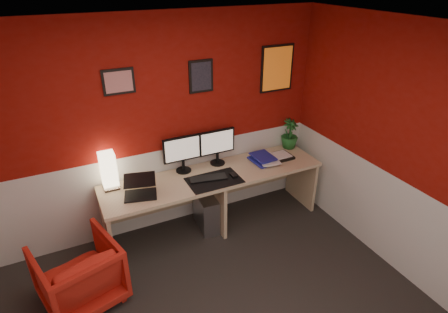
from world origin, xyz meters
TOP-DOWN VIEW (x-y plane):
  - ceiling at (0.00, 0.00)m, footprint 4.00×3.50m
  - wall_back at (0.00, 1.75)m, footprint 4.00×0.01m
  - wall_right at (2.00, 0.00)m, footprint 0.01×3.50m
  - wainscot_back at (0.00, 1.75)m, footprint 4.00×0.01m
  - wainscot_right at (2.00, 0.00)m, footprint 0.01×3.50m
  - desk at (0.58, 1.41)m, footprint 2.60×0.65m
  - shoji_lamp at (-0.56, 1.63)m, footprint 0.16×0.16m
  - laptop at (-0.31, 1.33)m, footprint 0.38×0.31m
  - monitor_left at (0.28, 1.64)m, footprint 0.45×0.06m
  - monitor_right at (0.72, 1.63)m, footprint 0.45×0.06m
  - desk_mat at (0.51, 1.28)m, footprint 0.60×0.38m
  - keyboard at (0.46, 1.33)m, footprint 0.44×0.22m
  - mouse at (0.75, 1.26)m, footprint 0.06×0.10m
  - book_bottom at (1.10, 1.42)m, footprint 0.25×0.33m
  - book_middle at (1.17, 1.41)m, footprint 0.28×0.35m
  - book_top at (1.13, 1.43)m, footprint 0.24×0.32m
  - zen_tray at (1.46, 1.43)m, footprint 0.36×0.26m
  - potted_plant at (1.76, 1.63)m, footprint 0.26×0.26m
  - pc_tower at (0.46, 1.43)m, footprint 0.24×0.47m
  - armchair at (-1.04, 0.92)m, footprint 0.85×0.86m
  - art_left at (-0.31, 1.74)m, footprint 0.32×0.02m
  - art_center at (0.58, 1.74)m, footprint 0.28×0.02m
  - art_right at (1.56, 1.74)m, footprint 0.44×0.02m

SIDE VIEW (x-z plane):
  - pc_tower at x=0.46m, z-range 0.00..0.45m
  - armchair at x=-1.04m, z-range 0.00..0.64m
  - desk at x=0.58m, z-range 0.00..0.73m
  - wainscot_back at x=0.00m, z-range 0.00..1.00m
  - wainscot_right at x=2.00m, z-range 0.00..1.00m
  - desk_mat at x=0.51m, z-range 0.73..0.74m
  - book_bottom at x=1.10m, z-range 0.73..0.76m
  - keyboard at x=0.46m, z-range 0.74..0.75m
  - zen_tray at x=1.46m, z-range 0.73..0.76m
  - mouse at x=0.75m, z-range 0.74..0.77m
  - book_middle at x=1.17m, z-range 0.76..0.78m
  - book_top at x=1.13m, z-range 0.78..0.81m
  - laptop at x=-0.31m, z-range 0.73..0.95m
  - potted_plant at x=1.76m, z-range 0.73..1.12m
  - shoji_lamp at x=-0.56m, z-range 0.73..1.13m
  - monitor_left at x=0.28m, z-range 0.73..1.31m
  - monitor_right at x=0.72m, z-range 0.73..1.31m
  - wall_back at x=0.00m, z-range 0.00..2.50m
  - wall_right at x=2.00m, z-range 0.00..2.50m
  - art_right at x=1.56m, z-range 1.50..2.06m
  - art_center at x=0.58m, z-range 1.62..1.98m
  - art_left at x=-0.31m, z-range 1.72..1.98m
  - ceiling at x=0.00m, z-range 2.50..2.50m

